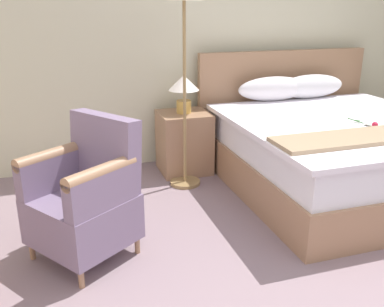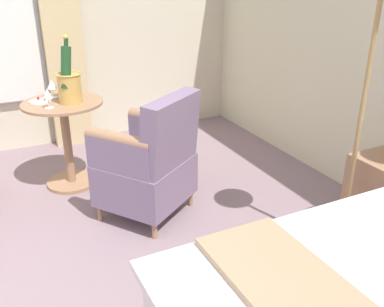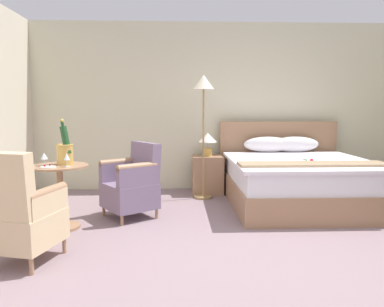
% 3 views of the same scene
% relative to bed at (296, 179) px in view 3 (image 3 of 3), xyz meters
% --- Properties ---
extents(ground_plane, '(7.71, 7.71, 0.00)m').
position_rel_bed_xyz_m(ground_plane, '(-0.90, -1.80, -0.36)').
color(ground_plane, gray).
extents(wall_headboard_side, '(6.33, 0.12, 2.73)m').
position_rel_bed_xyz_m(wall_headboard_side, '(-0.90, 1.16, 1.01)').
color(wall_headboard_side, beige).
rests_on(wall_headboard_side, ground).
extents(bed, '(1.92, 2.09, 1.13)m').
position_rel_bed_xyz_m(bed, '(0.00, 0.00, 0.00)').
color(bed, '#9F7655').
rests_on(bed, ground).
extents(nightstand, '(0.50, 0.45, 0.60)m').
position_rel_bed_xyz_m(nightstand, '(-1.18, 0.76, -0.06)').
color(nightstand, '#9F7655').
rests_on(nightstand, ground).
extents(bedside_lamp, '(0.29, 0.29, 0.36)m').
position_rel_bed_xyz_m(bedside_lamp, '(-1.18, 0.76, 0.49)').
color(bedside_lamp, gold).
rests_on(bedside_lamp, nightstand).
extents(floor_lamp_brass, '(0.31, 0.31, 1.83)m').
position_rel_bed_xyz_m(floor_lamp_brass, '(-1.27, 0.43, 1.15)').
color(floor_lamp_brass, '#997B4B').
rests_on(floor_lamp_brass, ground).
extents(side_table_round, '(0.63, 0.63, 0.72)m').
position_rel_bed_xyz_m(side_table_round, '(-2.97, -0.93, 0.06)').
color(side_table_round, '#9F7655').
rests_on(side_table_round, ground).
extents(champagne_bucket, '(0.19, 0.19, 0.51)m').
position_rel_bed_xyz_m(champagne_bucket, '(-2.92, -0.87, 0.52)').
color(champagne_bucket, tan).
rests_on(champagne_bucket, side_table_round).
extents(wine_glass_near_bucket, '(0.08, 0.08, 0.15)m').
position_rel_bed_xyz_m(wine_glass_near_bucket, '(-3.12, -0.98, 0.46)').
color(wine_glass_near_bucket, white).
rests_on(wine_glass_near_bucket, side_table_round).
extents(wine_glass_near_edge, '(0.07, 0.07, 0.15)m').
position_rel_bed_xyz_m(wine_glass_near_edge, '(-2.85, -1.05, 0.46)').
color(wine_glass_near_edge, white).
rests_on(wine_glass_near_edge, side_table_round).
extents(snack_plate, '(0.16, 0.16, 0.04)m').
position_rel_bed_xyz_m(snack_plate, '(-3.04, -1.09, 0.37)').
color(snack_plate, white).
rests_on(snack_plate, side_table_round).
extents(armchair_by_window, '(0.80, 0.79, 0.92)m').
position_rel_bed_xyz_m(armchair_by_window, '(-2.22, -0.51, 0.05)').
color(armchair_by_window, '#9F7655').
rests_on(armchair_by_window, ground).
extents(armchair_facing_bed, '(0.65, 0.70, 1.00)m').
position_rel_bed_xyz_m(armchair_facing_bed, '(-3.02, -1.89, 0.08)').
color(armchair_facing_bed, '#9F7655').
rests_on(armchair_facing_bed, ground).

